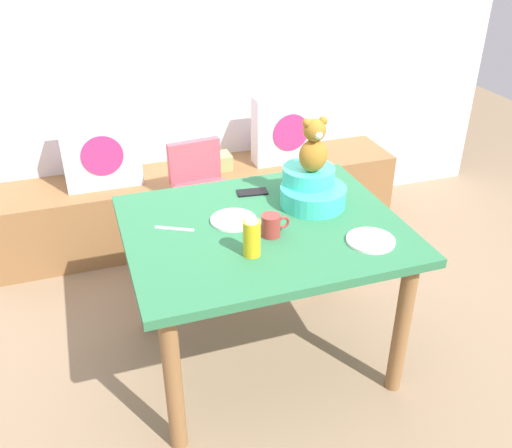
{
  "coord_description": "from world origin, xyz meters",
  "views": [
    {
      "loc": [
        -0.69,
        -1.96,
        1.95
      ],
      "look_at": [
        0.0,
        0.1,
        0.69
      ],
      "focal_mm": 39.3,
      "sensor_mm": 36.0,
      "label": 1
    }
  ],
  "objects_px": {
    "pillow_floral_right": "(287,129)",
    "cell_phone": "(252,192)",
    "highchair": "(203,194)",
    "book_stack": "(215,162)",
    "pillow_floral_left": "(101,151)",
    "dinner_plate_far": "(233,220)",
    "coffee_mug": "(272,225)",
    "dinner_plate_near": "(371,240)",
    "teddy_bear": "(314,146)",
    "infant_seat_teal": "(311,189)",
    "ketchup_bottle": "(252,236)",
    "dining_table": "(263,246)"
  },
  "relations": [
    {
      "from": "pillow_floral_right",
      "to": "dining_table",
      "type": "relative_size",
      "value": 0.37
    },
    {
      "from": "pillow_floral_left",
      "to": "dinner_plate_near",
      "type": "height_order",
      "value": "pillow_floral_left"
    },
    {
      "from": "dinner_plate_far",
      "to": "cell_phone",
      "type": "bearing_deg",
      "value": 54.87
    },
    {
      "from": "pillow_floral_right",
      "to": "infant_seat_teal",
      "type": "distance_m",
      "value": 1.14
    },
    {
      "from": "pillow_floral_left",
      "to": "highchair",
      "type": "distance_m",
      "value": 0.67
    },
    {
      "from": "dining_table",
      "to": "infant_seat_teal",
      "type": "distance_m",
      "value": 0.35
    },
    {
      "from": "ketchup_bottle",
      "to": "highchair",
      "type": "bearing_deg",
      "value": 87.75
    },
    {
      "from": "dining_table",
      "to": "ketchup_bottle",
      "type": "distance_m",
      "value": 0.31
    },
    {
      "from": "dinner_plate_far",
      "to": "teddy_bear",
      "type": "bearing_deg",
      "value": 7.55
    },
    {
      "from": "coffee_mug",
      "to": "infant_seat_teal",
      "type": "bearing_deg",
      "value": 38.74
    },
    {
      "from": "book_stack",
      "to": "teddy_bear",
      "type": "xyz_separation_m",
      "value": [
        0.17,
        -1.11,
        0.51
      ]
    },
    {
      "from": "infant_seat_teal",
      "to": "cell_phone",
      "type": "distance_m",
      "value": 0.3
    },
    {
      "from": "infant_seat_teal",
      "to": "pillow_floral_left",
      "type": "bearing_deg",
      "value": 128.27
    },
    {
      "from": "coffee_mug",
      "to": "teddy_bear",
      "type": "bearing_deg",
      "value": 38.67
    },
    {
      "from": "highchair",
      "to": "cell_phone",
      "type": "bearing_deg",
      "value": -75.06
    },
    {
      "from": "pillow_floral_left",
      "to": "book_stack",
      "type": "bearing_deg",
      "value": 1.74
    },
    {
      "from": "pillow_floral_left",
      "to": "infant_seat_teal",
      "type": "distance_m",
      "value": 1.39
    },
    {
      "from": "pillow_floral_right",
      "to": "cell_phone",
      "type": "bearing_deg",
      "value": -120.5
    },
    {
      "from": "pillow_floral_right",
      "to": "dining_table",
      "type": "bearing_deg",
      "value": -115.74
    },
    {
      "from": "pillow_floral_right",
      "to": "dinner_plate_far",
      "type": "xyz_separation_m",
      "value": [
        -0.7,
        -1.14,
        0.07
      ]
    },
    {
      "from": "ketchup_bottle",
      "to": "cell_phone",
      "type": "bearing_deg",
      "value": 71.53
    },
    {
      "from": "infant_seat_teal",
      "to": "dinner_plate_near",
      "type": "bearing_deg",
      "value": -76.37
    },
    {
      "from": "teddy_bear",
      "to": "ketchup_bottle",
      "type": "height_order",
      "value": "teddy_bear"
    },
    {
      "from": "cell_phone",
      "to": "book_stack",
      "type": "bearing_deg",
      "value": 3.36
    },
    {
      "from": "ketchup_bottle",
      "to": "dinner_plate_near",
      "type": "xyz_separation_m",
      "value": [
        0.49,
        -0.06,
        -0.08
      ]
    },
    {
      "from": "infant_seat_teal",
      "to": "pillow_floral_right",
      "type": "bearing_deg",
      "value": 74.12
    },
    {
      "from": "pillow_floral_right",
      "to": "cell_phone",
      "type": "xyz_separation_m",
      "value": [
        -0.53,
        -0.91,
        0.06
      ]
    },
    {
      "from": "coffee_mug",
      "to": "dinner_plate_near",
      "type": "relative_size",
      "value": 0.6
    },
    {
      "from": "ketchup_bottle",
      "to": "dinner_plate_near",
      "type": "bearing_deg",
      "value": -7.51
    },
    {
      "from": "highchair",
      "to": "pillow_floral_right",
      "type": "bearing_deg",
      "value": 32.05
    },
    {
      "from": "ketchup_bottle",
      "to": "coffee_mug",
      "type": "distance_m",
      "value": 0.17
    },
    {
      "from": "pillow_floral_left",
      "to": "teddy_bear",
      "type": "bearing_deg",
      "value": -51.74
    },
    {
      "from": "book_stack",
      "to": "highchair",
      "type": "relative_size",
      "value": 0.25
    },
    {
      "from": "book_stack",
      "to": "dining_table",
      "type": "xyz_separation_m",
      "value": [
        -0.11,
        -1.23,
        0.13
      ]
    },
    {
      "from": "infant_seat_teal",
      "to": "teddy_bear",
      "type": "relative_size",
      "value": 1.32
    },
    {
      "from": "book_stack",
      "to": "pillow_floral_left",
      "type": "bearing_deg",
      "value": -178.26
    },
    {
      "from": "dinner_plate_far",
      "to": "dinner_plate_near",
      "type": "bearing_deg",
      "value": -35.25
    },
    {
      "from": "dinner_plate_far",
      "to": "coffee_mug",
      "type": "bearing_deg",
      "value": -53.79
    },
    {
      "from": "book_stack",
      "to": "teddy_bear",
      "type": "height_order",
      "value": "teddy_bear"
    },
    {
      "from": "dinner_plate_far",
      "to": "ketchup_bottle",
      "type": "bearing_deg",
      "value": -91.41
    },
    {
      "from": "pillow_floral_right",
      "to": "book_stack",
      "type": "xyz_separation_m",
      "value": [
        -0.48,
        0.02,
        -0.17
      ]
    },
    {
      "from": "pillow_floral_left",
      "to": "book_stack",
      "type": "distance_m",
      "value": 0.71
    },
    {
      "from": "highchair",
      "to": "coffee_mug",
      "type": "relative_size",
      "value": 6.58
    },
    {
      "from": "pillow_floral_left",
      "to": "cell_phone",
      "type": "distance_m",
      "value": 1.11
    },
    {
      "from": "book_stack",
      "to": "dinner_plate_far",
      "type": "height_order",
      "value": "dinner_plate_far"
    },
    {
      "from": "pillow_floral_right",
      "to": "coffee_mug",
      "type": "bearing_deg",
      "value": -113.92
    },
    {
      "from": "dinner_plate_far",
      "to": "infant_seat_teal",
      "type": "bearing_deg",
      "value": 7.63
    },
    {
      "from": "infant_seat_teal",
      "to": "coffee_mug",
      "type": "height_order",
      "value": "infant_seat_teal"
    },
    {
      "from": "pillow_floral_left",
      "to": "ketchup_bottle",
      "type": "bearing_deg",
      "value": -71.92
    },
    {
      "from": "pillow_floral_left",
      "to": "highchair",
      "type": "xyz_separation_m",
      "value": [
        0.5,
        -0.42,
        -0.16
      ]
    }
  ]
}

